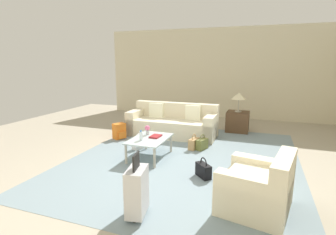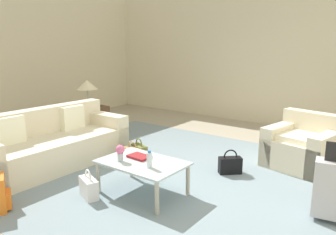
{
  "view_description": "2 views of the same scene",
  "coord_description": "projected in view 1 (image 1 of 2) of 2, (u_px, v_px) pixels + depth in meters",
  "views": [
    {
      "loc": [
        4.31,
        1.59,
        1.94
      ],
      "look_at": [
        0.18,
        0.11,
        1.01
      ],
      "focal_mm": 28.0,
      "sensor_mm": 36.0,
      "label": 1
    },
    {
      "loc": [
        2.11,
        -3.31,
        1.79
      ],
      "look_at": [
        -0.66,
        0.37,
        0.78
      ],
      "focal_mm": 35.0,
      "sensor_mm": 36.0,
      "label": 2
    }
  ],
  "objects": [
    {
      "name": "table_lamp",
      "position": [
        239.0,
        96.0,
        7.31
      ],
      "size": [
        0.42,
        0.42,
        0.55
      ],
      "color": "#ADA899",
      "rests_on": "side_table"
    },
    {
      "name": "handbag_tan",
      "position": [
        194.0,
        144.0,
        5.94
      ],
      "size": [
        0.34,
        0.2,
        0.36
      ],
      "color": "tan",
      "rests_on": "ground"
    },
    {
      "name": "armchair",
      "position": [
        260.0,
        190.0,
        3.45
      ],
      "size": [
        1.07,
        1.01,
        0.8
      ],
      "color": "beige",
      "rests_on": "ground"
    },
    {
      "name": "handbag_white",
      "position": [
        139.0,
        143.0,
        5.98
      ],
      "size": [
        0.35,
        0.24,
        0.36
      ],
      "color": "white",
      "rests_on": "ground"
    },
    {
      "name": "wall_left",
      "position": [
        215.0,
        73.0,
        9.24
      ],
      "size": [
        0.12,
        8.0,
        3.1
      ],
      "primitive_type": "cube",
      "color": "beige",
      "rests_on": "ground"
    },
    {
      "name": "ground_plane",
      "position": [
        166.0,
        168.0,
        4.9
      ],
      "size": [
        12.0,
        12.0,
        0.0
      ],
      "primitive_type": "plane",
      "color": "#A89E89"
    },
    {
      "name": "area_rug",
      "position": [
        185.0,
        158.0,
        5.39
      ],
      "size": [
        5.2,
        4.4,
        0.01
      ],
      "primitive_type": "cube",
      "color": "gray",
      "rests_on": "ground"
    },
    {
      "name": "side_table",
      "position": [
        238.0,
        122.0,
        7.46
      ],
      "size": [
        0.61,
        0.61,
        0.56
      ],
      "primitive_type": "cube",
      "color": "#513823",
      "rests_on": "ground"
    },
    {
      "name": "water_bottle",
      "position": [
        141.0,
        136.0,
        5.18
      ],
      "size": [
        0.06,
        0.06,
        0.2
      ],
      "color": "silver",
      "rests_on": "coffee_table"
    },
    {
      "name": "couch",
      "position": [
        173.0,
        124.0,
        7.06
      ],
      "size": [
        0.92,
        2.33,
        0.85
      ],
      "color": "beige",
      "rests_on": "ground"
    },
    {
      "name": "handbag_olive",
      "position": [
        202.0,
        144.0,
        5.91
      ],
      "size": [
        0.35,
        0.24,
        0.36
      ],
      "color": "olive",
      "rests_on": "ground"
    },
    {
      "name": "suitcase_silver",
      "position": [
        137.0,
        191.0,
        3.29
      ],
      "size": [
        0.43,
        0.29,
        0.85
      ],
      "color": "#B7B7BC",
      "rests_on": "ground"
    },
    {
      "name": "coffee_table",
      "position": [
        150.0,
        141.0,
        5.36
      ],
      "size": [
        1.04,
        0.7,
        0.42
      ],
      "color": "silver",
      "rests_on": "ground"
    },
    {
      "name": "backpack_orange",
      "position": [
        119.0,
        131.0,
        6.74
      ],
      "size": [
        0.36,
        0.34,
        0.4
      ],
      "color": "orange",
      "rests_on": "ground"
    },
    {
      "name": "flower_vase",
      "position": [
        147.0,
        129.0,
        5.58
      ],
      "size": [
        0.11,
        0.11,
        0.21
      ],
      "color": "#B2B7BC",
      "rests_on": "coffee_table"
    },
    {
      "name": "handbag_black",
      "position": [
        203.0,
        170.0,
        4.48
      ],
      "size": [
        0.33,
        0.32,
        0.36
      ],
      "color": "black",
      "rests_on": "ground"
    },
    {
      "name": "coffee_table_book",
      "position": [
        156.0,
        136.0,
        5.43
      ],
      "size": [
        0.29,
        0.21,
        0.03
      ],
      "primitive_type": "cube",
      "rotation": [
        0.0,
        0.0,
        -0.06
      ],
      "color": "maroon",
      "rests_on": "coffee_table"
    }
  ]
}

